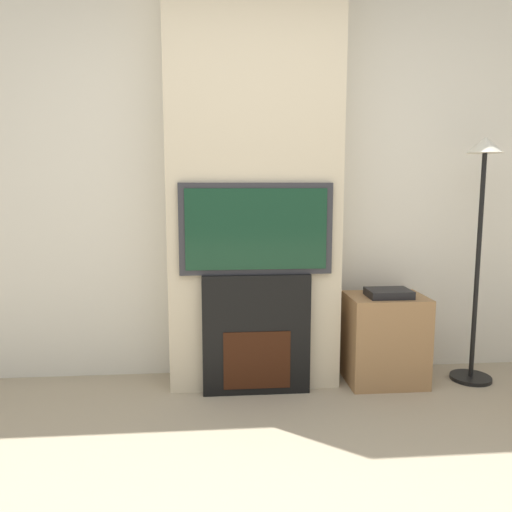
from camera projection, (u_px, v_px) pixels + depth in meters
name	position (u px, v px, depth m)	size (l,w,h in m)	color
wall_back	(251.00, 178.00, 3.37)	(6.00, 0.06, 2.70)	silver
chimney_breast	(254.00, 177.00, 3.16)	(1.08, 0.35, 2.70)	beige
fireplace	(256.00, 334.00, 3.13)	(0.67, 0.15, 0.76)	black
television	(256.00, 229.00, 3.03)	(0.93, 0.07, 0.56)	#2D2D33
floor_lamp	(481.00, 220.00, 3.21)	(0.27, 0.27, 1.60)	black
media_stand	(385.00, 338.00, 3.28)	(0.50, 0.38, 0.64)	#997047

